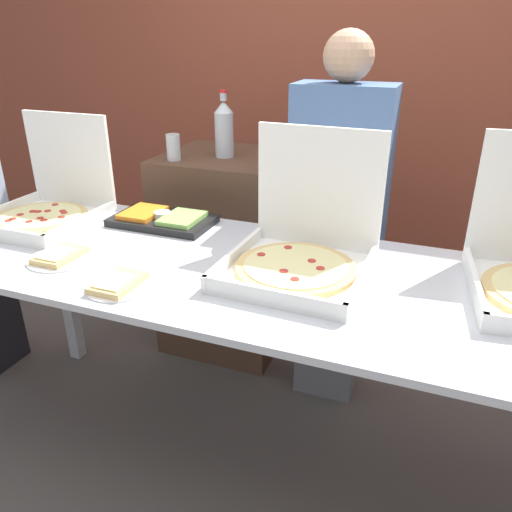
# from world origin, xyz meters

# --- Properties ---
(ground_plane) EXTENTS (16.00, 16.00, 0.00)m
(ground_plane) POSITION_xyz_m (0.00, 0.00, 0.00)
(ground_plane) COLOR #514C47
(brick_wall_behind) EXTENTS (10.00, 0.06, 2.80)m
(brick_wall_behind) POSITION_xyz_m (0.00, 1.70, 1.40)
(brick_wall_behind) COLOR brown
(brick_wall_behind) RESTS_ON ground_plane
(buffet_table) EXTENTS (2.48, 0.83, 0.90)m
(buffet_table) POSITION_xyz_m (0.00, 0.00, 0.80)
(buffet_table) COLOR silver
(buffet_table) RESTS_ON ground_plane
(pizza_box_near_left) EXTENTS (0.43, 0.44, 0.42)m
(pizza_box_near_left) POSITION_xyz_m (-0.98, 0.13, 0.98)
(pizza_box_near_left) COLOR white
(pizza_box_near_left) RESTS_ON buffet_table
(pizza_box_near_right) EXTENTS (0.46, 0.48, 0.45)m
(pizza_box_near_right) POSITION_xyz_m (0.14, 0.06, 0.98)
(pizza_box_near_right) COLOR white
(pizza_box_near_right) RESTS_ON buffet_table
(paper_plate_front_left) EXTENTS (0.20, 0.20, 0.03)m
(paper_plate_front_left) POSITION_xyz_m (-0.36, -0.28, 0.91)
(paper_plate_front_left) COLOR white
(paper_plate_front_left) RESTS_ON buffet_table
(paper_plate_front_center) EXTENTS (0.23, 0.23, 0.03)m
(paper_plate_front_center) POSITION_xyz_m (-0.67, -0.17, 0.91)
(paper_plate_front_center) COLOR white
(paper_plate_front_center) RESTS_ON buffet_table
(veggie_tray) EXTENTS (0.42, 0.23, 0.05)m
(veggie_tray) POSITION_xyz_m (-0.52, 0.26, 0.92)
(veggie_tray) COLOR black
(veggie_tray) RESTS_ON buffet_table
(sideboard_podium) EXTENTS (0.62, 0.58, 1.07)m
(sideboard_podium) POSITION_xyz_m (-0.49, 0.84, 0.53)
(sideboard_podium) COLOR #4C3323
(sideboard_podium) RESTS_ON ground_plane
(soda_bottle) EXTENTS (0.09, 0.09, 0.31)m
(soda_bottle) POSITION_xyz_m (-0.48, 0.81, 1.21)
(soda_bottle) COLOR #B7BCC1
(soda_bottle) RESTS_ON sideboard_podium
(soda_can_silver) EXTENTS (0.07, 0.07, 0.12)m
(soda_can_silver) POSITION_xyz_m (-0.67, 0.66, 1.13)
(soda_can_silver) COLOR silver
(soda_can_silver) RESTS_ON sideboard_podium
(person_guest_cap) EXTENTS (0.40, 0.22, 1.65)m
(person_guest_cap) POSITION_xyz_m (0.14, 0.61, 0.86)
(person_guest_cap) COLOR slate
(person_guest_cap) RESTS_ON ground_plane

